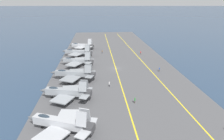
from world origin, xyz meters
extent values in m
plane|color=navy|center=(0.00, 0.00, 0.00)|extent=(2000.00, 2000.00, 0.00)
cube|color=#4C4C4F|center=(0.00, 0.00, 0.20)|extent=(200.69, 49.93, 0.40)
cube|color=yellow|center=(0.00, -13.73, 0.40)|extent=(180.51, 7.01, 0.01)
cube|color=yellow|center=(0.00, 0.00, 0.40)|extent=(180.62, 0.36, 0.01)
cube|color=#A8AAAF|center=(-41.70, 16.49, 2.79)|extent=(5.89, 11.70, 1.80)
cone|color=#5B5E60|center=(-39.26, 22.92, 2.79)|extent=(2.40, 2.70, 1.71)
cube|color=#38383A|center=(-44.20, 9.92, 2.79)|extent=(2.62, 2.53, 1.53)
ellipsoid|color=#232D38|center=(-40.43, 19.86, 3.64)|extent=(1.95, 3.04, 0.99)
cube|color=#A8AAAF|center=(-45.30, 17.43, 2.20)|extent=(7.51, 7.39, 0.28)
cube|color=#A8AAAF|center=(-38.39, 14.81, 2.20)|extent=(6.16, 5.74, 0.28)
cube|color=#A8AAAF|center=(-44.63, 11.45, 5.24)|extent=(1.68, 2.43, 3.07)
cube|color=#A8AAAF|center=(-42.86, 10.78, 5.24)|extent=(1.68, 2.43, 3.07)
cube|color=#A8AAAF|center=(-46.18, 11.18, 2.79)|extent=(3.55, 3.36, 0.20)
cube|color=#A8AAAF|center=(-41.88, 9.55, 2.79)|extent=(3.17, 2.72, 0.20)
cylinder|color=#B2B2B7|center=(-40.14, 20.60, 1.14)|extent=(0.16, 0.16, 1.48)
cylinder|color=black|center=(-40.14, 20.60, 0.70)|extent=(0.42, 0.64, 0.60)
cylinder|color=#B2B2B7|center=(-43.31, 15.82, 1.14)|extent=(0.16, 0.16, 1.48)
cylinder|color=black|center=(-43.31, 15.82, 0.70)|extent=(0.42, 0.64, 0.60)
cylinder|color=#B2B2B7|center=(-40.95, 14.92, 1.14)|extent=(0.16, 0.16, 1.48)
cylinder|color=black|center=(-40.95, 14.92, 0.70)|extent=(0.42, 0.64, 0.60)
cube|color=gray|center=(-26.39, 17.26, 2.79)|extent=(4.20, 11.49, 1.84)
cone|color=#5B5E60|center=(-24.99, 23.71, 2.79)|extent=(2.16, 2.47, 1.75)
cube|color=#38383A|center=(-27.82, 10.66, 2.79)|extent=(2.46, 2.25, 1.56)
ellipsoid|color=#232D38|center=(-25.66, 20.63, 3.66)|extent=(1.57, 2.91, 1.01)
cube|color=gray|center=(-29.72, 17.59, 2.19)|extent=(6.49, 6.53, 0.28)
cube|color=gray|center=(-23.23, 16.18, 2.19)|extent=(4.96, 5.06, 0.28)
cube|color=gray|center=(-28.51, 12.06, 5.11)|extent=(1.31, 2.29, 2.77)
cube|color=gray|center=(-26.62, 11.65, 5.11)|extent=(1.31, 2.29, 2.77)
cube|color=gray|center=(-29.99, 11.60, 2.79)|extent=(3.41, 3.05, 0.20)
cube|color=gray|center=(-25.46, 10.62, 2.79)|extent=(2.88, 2.26, 0.20)
cylinder|color=#B2B2B7|center=(-25.50, 21.38, 1.13)|extent=(0.16, 0.16, 1.47)
cylinder|color=black|center=(-25.50, 21.38, 0.70)|extent=(0.34, 0.63, 0.60)
cylinder|color=#B2B2B7|center=(-27.89, 16.40, 1.13)|extent=(0.16, 0.16, 1.47)
cylinder|color=black|center=(-27.89, 16.40, 0.70)|extent=(0.34, 0.63, 0.60)
cylinder|color=#B2B2B7|center=(-25.38, 15.86, 1.13)|extent=(0.16, 0.16, 1.47)
cylinder|color=black|center=(-25.38, 15.86, 0.70)|extent=(0.34, 0.63, 0.60)
cube|color=gray|center=(-11.60, 16.79, 2.90)|extent=(4.21, 12.39, 1.68)
cone|color=#5B5E60|center=(-10.11, 23.78, 2.90)|extent=(2.04, 2.61, 1.59)
cube|color=#38383A|center=(-13.12, 9.63, 2.90)|extent=(2.30, 2.35, 1.43)
ellipsoid|color=#232D38|center=(-10.82, 20.45, 3.69)|extent=(1.53, 3.12, 0.92)
cube|color=gray|center=(-15.24, 17.14, 2.35)|extent=(7.37, 7.24, 0.28)
cube|color=gray|center=(-8.12, 15.62, 2.35)|extent=(5.78, 5.51, 0.28)
cube|color=gray|center=(-13.71, 11.11, 5.10)|extent=(1.32, 2.46, 2.69)
cube|color=gray|center=(-11.98, 10.75, 5.10)|extent=(1.32, 2.46, 2.69)
cube|color=gray|center=(-15.21, 10.58, 2.90)|extent=(3.47, 3.21, 0.20)
cube|color=gray|center=(-10.83, 9.65, 2.90)|extent=(2.88, 2.43, 0.20)
cylinder|color=#B2B2B7|center=(-10.64, 21.26, 1.23)|extent=(0.16, 0.16, 1.66)
cylinder|color=black|center=(-10.64, 21.26, 0.70)|extent=(0.34, 0.63, 0.60)
cylinder|color=#B2B2B7|center=(-13.01, 15.81, 1.23)|extent=(0.16, 0.16, 1.66)
cylinder|color=black|center=(-13.01, 15.81, 0.70)|extent=(0.34, 0.63, 0.60)
cylinder|color=#B2B2B7|center=(-10.71, 15.32, 1.23)|extent=(0.16, 0.16, 1.66)
cylinder|color=black|center=(-10.71, 15.32, 0.70)|extent=(0.34, 0.63, 0.60)
cube|color=gray|center=(4.89, 16.89, 2.82)|extent=(4.57, 11.38, 1.53)
cone|color=#5B5E60|center=(6.70, 23.26, 2.82)|extent=(1.98, 2.47, 1.45)
cube|color=#38383A|center=(3.05, 10.37, 2.82)|extent=(2.19, 2.26, 1.30)
ellipsoid|color=#232D38|center=(5.84, 20.22, 3.55)|extent=(1.56, 2.90, 0.84)
cube|color=gray|center=(1.27, 17.52, 2.33)|extent=(7.47, 7.15, 0.28)
cube|color=gray|center=(8.30, 15.53, 2.33)|extent=(5.94, 5.11, 0.28)
cube|color=gray|center=(2.61, 11.78, 5.26)|extent=(1.55, 2.35, 3.30)
cube|color=gray|center=(4.15, 11.34, 5.26)|extent=(1.55, 2.35, 3.30)
cube|color=gray|center=(1.09, 11.41, 2.82)|extent=(3.46, 3.16, 0.20)
cube|color=gray|center=(5.25, 10.23, 2.82)|extent=(3.00, 2.43, 0.20)
cylinder|color=#B2B2B7|center=(6.05, 20.97, 1.23)|extent=(0.16, 0.16, 1.66)
cylinder|color=black|center=(6.05, 20.97, 0.70)|extent=(0.38, 0.64, 0.60)
cylinder|color=#B2B2B7|center=(3.55, 16.07, 1.23)|extent=(0.16, 0.16, 1.66)
cylinder|color=black|center=(3.55, 16.07, 0.70)|extent=(0.38, 0.64, 0.60)
cylinder|color=#B2B2B7|center=(5.61, 15.49, 1.23)|extent=(0.16, 0.16, 1.66)
cylinder|color=black|center=(5.61, 15.49, 0.70)|extent=(0.38, 0.64, 0.60)
cube|color=gray|center=(20.60, 17.89, 2.78)|extent=(4.54, 11.93, 1.54)
cone|color=#5B5E60|center=(22.37, 24.60, 2.78)|extent=(1.99, 2.56, 1.46)
cube|color=#38383A|center=(18.79, 11.03, 2.78)|extent=(2.21, 2.32, 1.31)
ellipsoid|color=#232D38|center=(21.53, 21.40, 3.51)|extent=(1.56, 3.02, 0.85)
cube|color=gray|center=(17.22, 18.37, 2.28)|extent=(7.07, 7.04, 0.28)
cube|color=gray|center=(23.77, 16.64, 2.28)|extent=(5.31, 5.23, 0.28)
cube|color=gray|center=(18.33, 12.49, 5.06)|extent=(1.47, 2.42, 2.97)
cube|color=gray|center=(19.90, 12.07, 5.06)|extent=(1.47, 2.42, 2.97)
cube|color=gray|center=(16.81, 12.06, 2.78)|extent=(3.49, 3.22, 0.20)
cube|color=gray|center=(21.01, 10.95, 2.78)|extent=(2.98, 2.48, 0.20)
cylinder|color=#B2B2B7|center=(21.73, 22.18, 1.20)|extent=(0.16, 0.16, 1.61)
cylinder|color=black|center=(21.73, 22.18, 0.70)|extent=(0.37, 0.64, 0.60)
cylinder|color=#B2B2B7|center=(19.25, 17.00, 1.20)|extent=(0.16, 0.16, 1.61)
cylinder|color=black|center=(19.25, 17.00, 0.70)|extent=(0.37, 0.64, 0.60)
cylinder|color=#B2B2B7|center=(21.33, 16.45, 1.20)|extent=(0.16, 0.16, 1.61)
cylinder|color=black|center=(21.33, 16.45, 0.70)|extent=(0.37, 0.64, 0.60)
cube|color=#A8AAAF|center=(36.07, 16.57, 2.75)|extent=(4.50, 11.16, 1.63)
cone|color=#5B5E60|center=(37.77, 22.80, 2.75)|extent=(2.05, 2.44, 1.55)
cube|color=#38383A|center=(34.33, 10.18, 2.75)|extent=(2.28, 2.23, 1.38)
ellipsoid|color=#232D38|center=(36.96, 19.83, 3.53)|extent=(1.58, 2.85, 0.90)
cube|color=#A8AAAF|center=(32.66, 17.10, 2.23)|extent=(6.91, 6.75, 0.28)
cube|color=#A8AAAF|center=(39.28, 15.30, 2.23)|extent=(5.33, 4.92, 0.28)
cube|color=#A8AAAF|center=(33.82, 11.57, 5.12)|extent=(1.46, 2.28, 3.05)
cube|color=#A8AAAF|center=(35.47, 11.12, 5.12)|extent=(1.46, 2.28, 3.05)
cube|color=#A8AAAF|center=(32.31, 11.20, 2.75)|extent=(3.43, 3.10, 0.20)
cube|color=#A8AAAF|center=(36.58, 10.03, 2.75)|extent=(2.98, 2.35, 0.20)
cylinder|color=#B2B2B7|center=(37.15, 20.56, 1.17)|extent=(0.16, 0.16, 1.54)
cylinder|color=black|center=(37.15, 20.56, 0.70)|extent=(0.37, 0.64, 0.60)
cylinder|color=#B2B2B7|center=(34.67, 15.78, 1.17)|extent=(0.16, 0.16, 1.54)
cylinder|color=black|center=(34.67, 15.78, 0.70)|extent=(0.37, 0.64, 0.60)
cylinder|color=#B2B2B7|center=(36.87, 15.18, 1.17)|extent=(0.16, 0.16, 1.54)
cylinder|color=black|center=(36.87, 15.18, 0.70)|extent=(0.37, 0.64, 0.60)
cylinder|color=#232328|center=(-18.47, 4.02, 0.81)|extent=(0.24, 0.24, 0.82)
cube|color=white|center=(-18.47, 4.02, 1.53)|extent=(0.40, 0.28, 0.62)
sphere|color=#9E7051|center=(-18.47, 4.02, 1.97)|extent=(0.22, 0.22, 0.22)
sphere|color=white|center=(-18.47, 4.02, 2.03)|extent=(0.24, 0.24, 0.24)
cylinder|color=#232328|center=(25.31, 4.78, 0.86)|extent=(0.24, 0.24, 0.93)
cube|color=brown|center=(25.31, 4.78, 1.60)|extent=(0.44, 0.46, 0.56)
sphere|color=beige|center=(25.31, 4.78, 2.01)|extent=(0.22, 0.22, 0.22)
sphere|color=brown|center=(25.31, 4.78, 2.07)|extent=(0.24, 0.24, 0.24)
cylinder|color=#383328|center=(-5.47, -16.99, 0.85)|extent=(0.24, 0.24, 0.89)
cube|color=#284CB2|center=(-5.47, -16.99, 1.57)|extent=(0.46, 0.43, 0.57)
sphere|color=beige|center=(-5.47, -16.99, 1.99)|extent=(0.22, 0.22, 0.22)
sphere|color=#284CB2|center=(-5.47, -16.99, 2.05)|extent=(0.24, 0.24, 0.24)
cylinder|color=#383328|center=(21.60, -15.44, 0.83)|extent=(0.24, 0.24, 0.86)
cube|color=red|center=(21.60, -15.44, 1.56)|extent=(0.31, 0.41, 0.59)
sphere|color=beige|center=(21.60, -15.44, 1.98)|extent=(0.22, 0.22, 0.22)
sphere|color=red|center=(21.60, -15.44, 2.04)|extent=(0.24, 0.24, 0.24)
cylinder|color=#4C473D|center=(-30.46, -2.24, 0.84)|extent=(0.24, 0.24, 0.87)
cube|color=green|center=(-30.46, -2.24, 1.57)|extent=(0.46, 0.44, 0.60)
sphere|color=#9E7051|center=(-30.46, -2.24, 2.00)|extent=(0.22, 0.22, 0.22)
sphere|color=green|center=(-30.46, -2.24, 2.06)|extent=(0.24, 0.24, 0.24)
camera|label=1|loc=(-79.08, 8.19, 27.55)|focal=32.00mm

